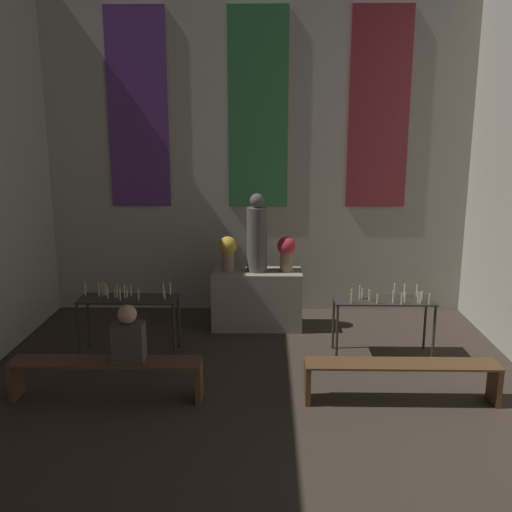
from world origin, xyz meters
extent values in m
cube|color=#B2AD9E|center=(0.00, 11.49, 2.82)|extent=(7.19, 0.12, 5.64)
cube|color=#60337F|center=(-1.95, 11.41, 3.38)|extent=(0.97, 0.03, 3.16)
cube|color=#33723F|center=(0.00, 11.41, 3.38)|extent=(0.97, 0.03, 3.16)
cube|color=maroon|center=(1.95, 11.41, 3.38)|extent=(0.97, 0.03, 3.16)
cube|color=gray|center=(0.00, 10.52, 0.46)|extent=(1.39, 0.63, 0.91)
cylinder|color=#5B5651|center=(0.00, 10.52, 1.41)|extent=(0.31, 0.31, 0.99)
sphere|color=#5B5651|center=(0.00, 10.52, 2.01)|extent=(0.22, 0.22, 0.22)
cylinder|color=#937A5B|center=(-0.45, 10.52, 1.06)|extent=(0.20, 0.20, 0.30)
sphere|color=gold|center=(-0.45, 10.52, 1.31)|extent=(0.29, 0.29, 0.29)
cylinder|color=#937A5B|center=(0.45, 10.52, 1.06)|extent=(0.20, 0.20, 0.30)
sphere|color=#DB3342|center=(0.45, 10.52, 1.31)|extent=(0.29, 0.29, 0.29)
cube|color=#332D28|center=(-1.75, 9.42, 0.79)|extent=(1.35, 0.50, 0.02)
cylinder|color=#332D28|center=(-2.40, 9.20, 0.39)|extent=(0.04, 0.04, 0.78)
cylinder|color=#332D28|center=(-1.10, 9.20, 0.39)|extent=(0.04, 0.04, 0.78)
cylinder|color=#332D28|center=(-2.40, 9.64, 0.39)|extent=(0.04, 0.04, 0.78)
cylinder|color=#332D28|center=(-1.10, 9.64, 0.39)|extent=(0.04, 0.04, 0.78)
cylinder|color=silver|center=(-1.20, 9.59, 0.88)|extent=(0.02, 0.02, 0.16)
sphere|color=#F9CC4C|center=(-1.20, 9.59, 0.98)|extent=(0.02, 0.02, 0.02)
cylinder|color=silver|center=(-1.28, 9.52, 0.88)|extent=(0.02, 0.02, 0.16)
sphere|color=#F9CC4C|center=(-1.28, 9.52, 0.98)|extent=(0.02, 0.02, 0.02)
cylinder|color=silver|center=(-1.24, 9.38, 0.86)|extent=(0.02, 0.02, 0.11)
sphere|color=#F9CC4C|center=(-1.24, 9.38, 0.92)|extent=(0.02, 0.02, 0.02)
cylinder|color=silver|center=(-1.80, 9.41, 0.89)|extent=(0.02, 0.02, 0.17)
sphere|color=#F9CC4C|center=(-1.80, 9.41, 0.99)|extent=(0.02, 0.02, 0.02)
cylinder|color=silver|center=(-2.14, 9.53, 0.89)|extent=(0.02, 0.02, 0.17)
sphere|color=#F9CC4C|center=(-2.14, 9.53, 0.98)|extent=(0.02, 0.02, 0.02)
cylinder|color=silver|center=(-2.09, 9.52, 0.88)|extent=(0.02, 0.02, 0.16)
sphere|color=#F9CC4C|center=(-2.09, 9.52, 0.97)|extent=(0.02, 0.02, 0.02)
cylinder|color=silver|center=(-1.95, 9.43, 0.87)|extent=(0.02, 0.02, 0.13)
sphere|color=#F9CC4C|center=(-1.95, 9.43, 0.95)|extent=(0.02, 0.02, 0.02)
cylinder|color=silver|center=(-1.59, 9.31, 0.88)|extent=(0.02, 0.02, 0.15)
sphere|color=#F9CC4C|center=(-1.59, 9.31, 0.96)|extent=(0.02, 0.02, 0.02)
cylinder|color=silver|center=(-1.78, 9.45, 0.86)|extent=(0.02, 0.02, 0.11)
sphere|color=#F9CC4C|center=(-1.78, 9.45, 0.92)|extent=(0.02, 0.02, 0.02)
cylinder|color=silver|center=(-2.11, 9.54, 0.88)|extent=(0.02, 0.02, 0.16)
sphere|color=#F9CC4C|center=(-2.11, 9.54, 0.97)|extent=(0.02, 0.02, 0.02)
cylinder|color=silver|center=(-1.91, 9.42, 0.89)|extent=(0.02, 0.02, 0.17)
sphere|color=#F9CC4C|center=(-1.91, 9.42, 0.99)|extent=(0.02, 0.02, 0.02)
cylinder|color=silver|center=(-1.84, 9.31, 0.88)|extent=(0.02, 0.02, 0.16)
sphere|color=#F9CC4C|center=(-1.84, 9.31, 0.98)|extent=(0.02, 0.02, 0.02)
cylinder|color=silver|center=(-2.38, 9.51, 0.89)|extent=(0.02, 0.02, 0.18)
sphere|color=#F9CC4C|center=(-2.38, 9.51, 0.99)|extent=(0.02, 0.02, 0.02)
cylinder|color=silver|center=(-2.18, 9.49, 0.89)|extent=(0.02, 0.02, 0.18)
sphere|color=#F9CC4C|center=(-2.18, 9.49, 0.99)|extent=(0.02, 0.02, 0.02)
cylinder|color=silver|center=(-2.03, 9.40, 0.88)|extent=(0.02, 0.02, 0.15)
sphere|color=#F9CC4C|center=(-2.03, 9.40, 0.96)|extent=(0.02, 0.02, 0.02)
cylinder|color=silver|center=(-1.74, 9.51, 0.87)|extent=(0.02, 0.02, 0.14)
sphere|color=#F9CC4C|center=(-1.74, 9.51, 0.96)|extent=(0.02, 0.02, 0.02)
cube|color=#332D28|center=(1.75, 9.42, 0.79)|extent=(1.35, 0.50, 0.02)
cylinder|color=#332D28|center=(1.10, 9.20, 0.39)|extent=(0.04, 0.04, 0.78)
cylinder|color=#332D28|center=(2.40, 9.20, 0.39)|extent=(0.04, 0.04, 0.78)
cylinder|color=#332D28|center=(1.10, 9.64, 0.39)|extent=(0.04, 0.04, 0.78)
cylinder|color=#332D28|center=(2.40, 9.64, 0.39)|extent=(0.04, 0.04, 0.78)
cylinder|color=silver|center=(1.85, 9.27, 0.88)|extent=(0.02, 0.02, 0.14)
sphere|color=#F9CC4C|center=(1.85, 9.27, 0.96)|extent=(0.02, 0.02, 0.02)
cylinder|color=silver|center=(2.24, 9.58, 0.88)|extent=(0.02, 0.02, 0.15)
sphere|color=#F9CC4C|center=(2.24, 9.58, 0.96)|extent=(0.02, 0.02, 0.02)
cylinder|color=silver|center=(2.26, 9.39, 0.86)|extent=(0.02, 0.02, 0.11)
sphere|color=#F9CC4C|center=(2.26, 9.39, 0.92)|extent=(0.02, 0.02, 0.02)
cylinder|color=silver|center=(1.46, 9.45, 0.87)|extent=(0.02, 0.02, 0.13)
sphere|color=#F9CC4C|center=(1.46, 9.45, 0.94)|extent=(0.02, 0.02, 0.02)
cylinder|color=silver|center=(2.01, 9.29, 0.86)|extent=(0.02, 0.02, 0.12)
sphere|color=#F9CC4C|center=(2.01, 9.29, 0.93)|extent=(0.02, 0.02, 0.02)
cylinder|color=silver|center=(1.94, 9.21, 0.87)|extent=(0.02, 0.02, 0.13)
sphere|color=#F9CC4C|center=(1.94, 9.21, 0.95)|extent=(0.02, 0.02, 0.02)
cylinder|color=silver|center=(2.20, 9.23, 0.87)|extent=(0.02, 0.02, 0.14)
sphere|color=#F9CC4C|center=(2.20, 9.23, 0.95)|extent=(0.02, 0.02, 0.02)
cylinder|color=silver|center=(1.42, 9.43, 0.89)|extent=(0.02, 0.02, 0.17)
sphere|color=#F9CC4C|center=(1.42, 9.43, 0.99)|extent=(0.02, 0.02, 0.02)
cylinder|color=silver|center=(2.06, 9.56, 0.89)|extent=(0.02, 0.02, 0.16)
sphere|color=#F9CC4C|center=(2.06, 9.56, 0.98)|extent=(0.02, 0.02, 0.02)
cylinder|color=silver|center=(1.55, 9.36, 0.86)|extent=(0.02, 0.02, 0.12)
sphere|color=#F9CC4C|center=(1.55, 9.36, 0.93)|extent=(0.02, 0.02, 0.02)
cylinder|color=silver|center=(2.31, 9.22, 0.87)|extent=(0.02, 0.02, 0.12)
sphere|color=#F9CC4C|center=(2.31, 9.22, 0.94)|extent=(0.02, 0.02, 0.02)
cylinder|color=silver|center=(1.28, 9.24, 0.89)|extent=(0.02, 0.02, 0.17)
sphere|color=#F9CC4C|center=(1.28, 9.24, 0.99)|extent=(0.02, 0.02, 0.02)
cylinder|color=silver|center=(1.93, 9.57, 0.89)|extent=(0.02, 0.02, 0.17)
sphere|color=#F9CC4C|center=(1.93, 9.57, 0.98)|extent=(0.02, 0.02, 0.02)
cylinder|color=silver|center=(2.18, 9.27, 0.87)|extent=(0.02, 0.02, 0.13)
sphere|color=#F9CC4C|center=(2.18, 9.27, 0.95)|extent=(0.02, 0.02, 0.02)
cylinder|color=silver|center=(1.54, 9.36, 0.88)|extent=(0.02, 0.02, 0.14)
sphere|color=#F9CC4C|center=(1.54, 9.36, 0.96)|extent=(0.02, 0.02, 0.02)
cylinder|color=silver|center=(1.63, 9.23, 0.86)|extent=(0.02, 0.02, 0.11)
sphere|color=#F9CC4C|center=(1.63, 9.23, 0.93)|extent=(0.02, 0.02, 0.02)
cube|color=brown|center=(-1.70, 8.04, 0.46)|extent=(2.21, 0.36, 0.03)
cube|color=brown|center=(-2.78, 8.04, 0.23)|extent=(0.06, 0.32, 0.45)
cube|color=brown|center=(-0.63, 8.04, 0.23)|extent=(0.06, 0.32, 0.45)
cube|color=brown|center=(1.70, 8.04, 0.46)|extent=(2.21, 0.36, 0.03)
cube|color=brown|center=(0.63, 8.04, 0.23)|extent=(0.06, 0.32, 0.45)
cube|color=brown|center=(2.78, 8.04, 0.23)|extent=(0.06, 0.32, 0.45)
cube|color=#4C4238|center=(-1.43, 8.04, 0.70)|extent=(0.36, 0.24, 0.46)
sphere|color=tan|center=(-1.43, 8.04, 1.04)|extent=(0.22, 0.22, 0.22)
camera|label=1|loc=(0.15, 1.94, 3.12)|focal=40.00mm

